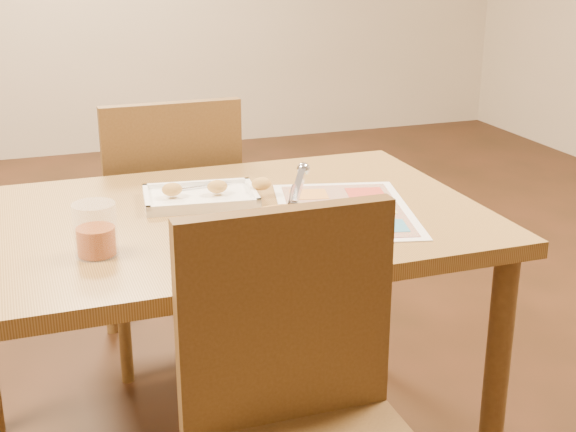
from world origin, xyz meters
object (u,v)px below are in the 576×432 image
object	(u,v)px
plate	(288,234)
chair_near	(303,396)
appetizer_tray	(204,196)
menu	(345,210)
glass_tumbler	(96,233)
dining_table	(218,247)
chair_far	(170,201)
pizza_cutter	(296,192)
pizza	(290,225)

from	to	relation	value
plate	chair_near	bearing A→B (deg)	-105.84
plate	appetizer_tray	world-z (taller)	appetizer_tray
menu	appetizer_tray	bearing A→B (deg)	148.63
chair_near	appetizer_tray	size ratio (longest dim) A/B	1.40
glass_tumbler	menu	xyz separation A→B (m)	(0.61, 0.09, -0.05)
dining_table	chair_far	size ratio (longest dim) A/B	2.77
chair_far	pizza_cutter	size ratio (longest dim) A/B	3.05
chair_far	pizza_cutter	world-z (taller)	chair_far
menu	plate	bearing A→B (deg)	-147.73
plate	dining_table	bearing A→B (deg)	119.34
dining_table	menu	distance (m)	0.33
dining_table	appetizer_tray	bearing A→B (deg)	92.07
dining_table	pizza	world-z (taller)	pizza
dining_table	menu	size ratio (longest dim) A/B	2.89
chair_far	appetizer_tray	size ratio (longest dim) A/B	1.40
appetizer_tray	menu	size ratio (longest dim) A/B	0.75
pizza	menu	xyz separation A→B (m)	(0.19, 0.12, -0.02)
glass_tumbler	pizza_cutter	bearing A→B (deg)	1.53
menu	glass_tumbler	bearing A→B (deg)	-171.92
dining_table	pizza_cutter	distance (m)	0.28
menu	pizza_cutter	bearing A→B (deg)	-154.35
plate	pizza	world-z (taller)	pizza
plate	chair_far	bearing A→B (deg)	98.04
glass_tumbler	chair_far	bearing A→B (deg)	68.33
chair_far	plate	size ratio (longest dim) A/B	1.96
chair_far	appetizer_tray	bearing A→B (deg)	89.54
chair_near	plate	xyz separation A→B (m)	(0.11, 0.40, 0.16)
chair_near	plate	size ratio (longest dim) A/B	1.96
chair_near	pizza_cutter	size ratio (longest dim) A/B	3.05
chair_near	plate	bearing A→B (deg)	74.16
pizza	plate	bearing A→B (deg)	-136.12
chair_near	menu	distance (m)	0.62
pizza_cutter	plate	bearing A→B (deg)	172.65
plate	glass_tumbler	bearing A→B (deg)	175.23
plate	pizza	size ratio (longest dim) A/B	1.06
pizza_cutter	menu	world-z (taller)	pizza_cutter
pizza	pizza_cutter	world-z (taller)	pizza_cutter
chair_near	menu	bearing A→B (deg)	59.58
appetizer_tray	glass_tumbler	xyz separation A→B (m)	(-0.30, -0.28, 0.04)
dining_table	glass_tumbler	bearing A→B (deg)	-151.34
plate	pizza	xyz separation A→B (m)	(0.01, 0.01, 0.02)
appetizer_tray	menu	distance (m)	0.36
dining_table	appetizer_tray	size ratio (longest dim) A/B	3.87
pizza_cutter	glass_tumbler	distance (m)	0.46
chair_near	pizza_cutter	bearing A→B (deg)	71.35
chair_near	pizza	bearing A→B (deg)	73.58
dining_table	pizza	bearing A→B (deg)	-58.60
plate	appetizer_tray	xyz separation A→B (m)	(-0.12, 0.31, 0.01)
chair_near	chair_far	size ratio (longest dim) A/B	1.00
appetizer_tray	glass_tumbler	distance (m)	0.41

